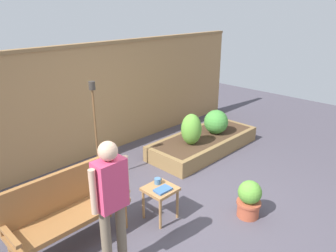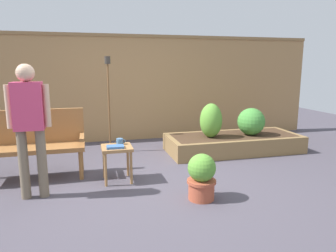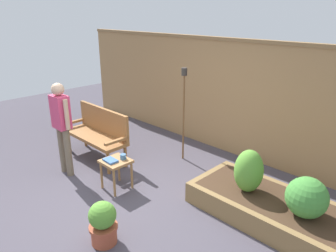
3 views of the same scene
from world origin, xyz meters
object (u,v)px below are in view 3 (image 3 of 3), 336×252
object	(u,v)px
side_table	(116,165)
cup_on_table	(123,157)
shrub_near_bench	(249,171)
garden_bench	(99,130)
person_by_bench	(62,121)
shrub_far_corner	(307,197)
potted_boxwood	(103,222)
tiki_torch	(184,98)
book_on_table	(110,160)

from	to	relation	value
side_table	cup_on_table	world-z (taller)	cup_on_table
shrub_near_bench	side_table	bearing A→B (deg)	-151.92
garden_bench	person_by_bench	xyz separation A→B (m)	(0.14, -0.76, 0.39)
cup_on_table	shrub_far_corner	xyz separation A→B (m)	(2.45, 0.81, 0.02)
potted_boxwood	tiki_torch	xyz separation A→B (m)	(-0.87, 2.35, 0.88)
book_on_table	person_by_bench	distance (m)	1.09
cup_on_table	shrub_far_corner	distance (m)	2.58
potted_boxwood	shrub_near_bench	bearing A→B (deg)	64.78
person_by_bench	book_on_table	bearing A→B (deg)	13.06
cup_on_table	person_by_bench	size ratio (longest dim) A/B	0.08
shrub_near_bench	cup_on_table	bearing A→B (deg)	-153.96
shrub_far_corner	cup_on_table	bearing A→B (deg)	-161.59
garden_bench	side_table	size ratio (longest dim) A/B	3.00
cup_on_table	book_on_table	distance (m)	0.20
book_on_table	potted_boxwood	xyz separation A→B (m)	(0.91, -0.77, -0.22)
shrub_far_corner	person_by_bench	bearing A→B (deg)	-160.77
garden_bench	book_on_table	bearing A→B (deg)	-25.61
garden_bench	shrub_far_corner	xyz separation A→B (m)	(3.64, 0.46, 0.00)
cup_on_table	tiki_torch	size ratio (longest dim) A/B	0.07
garden_bench	tiki_torch	world-z (taller)	tiki_torch
cup_on_table	tiki_torch	distance (m)	1.54
tiki_torch	cup_on_table	bearing A→B (deg)	-88.59
book_on_table	tiki_torch	xyz separation A→B (m)	(0.04, 1.57, 0.67)
tiki_torch	person_by_bench	world-z (taller)	tiki_torch
side_table	cup_on_table	size ratio (longest dim) A/B	3.81
shrub_near_bench	shrub_far_corner	world-z (taller)	shrub_near_bench
book_on_table	person_by_bench	size ratio (longest dim) A/B	0.14
book_on_table	cup_on_table	bearing A→B (deg)	68.35
cup_on_table	potted_boxwood	world-z (taller)	cup_on_table
side_table	potted_boxwood	size ratio (longest dim) A/B	0.88
side_table	potted_boxwood	bearing A→B (deg)	-43.67
potted_boxwood	shrub_near_bench	size ratio (longest dim) A/B	0.91
garden_bench	side_table	xyz separation A→B (m)	(1.14, -0.46, -0.15)
tiki_torch	garden_bench	bearing A→B (deg)	-137.96
garden_bench	cup_on_table	bearing A→B (deg)	-16.47
book_on_table	person_by_bench	world-z (taller)	person_by_bench
side_table	book_on_table	distance (m)	0.13
garden_bench	shrub_near_bench	distance (m)	2.89
garden_bench	tiki_torch	xyz separation A→B (m)	(1.16, 1.04, 0.62)
side_table	book_on_table	world-z (taller)	book_on_table
garden_bench	potted_boxwood	size ratio (longest dim) A/B	2.64
garden_bench	tiki_torch	bearing A→B (deg)	42.04
side_table	tiki_torch	xyz separation A→B (m)	(0.02, 1.50, 0.77)
side_table	person_by_bench	world-z (taller)	person_by_bench
potted_boxwood	shrub_far_corner	bearing A→B (deg)	47.61
book_on_table	shrub_far_corner	xyz separation A→B (m)	(2.53, 1.00, 0.05)
book_on_table	potted_boxwood	world-z (taller)	potted_boxwood
tiki_torch	potted_boxwood	bearing A→B (deg)	-69.66
shrub_far_corner	book_on_table	bearing A→B (deg)	-158.50
shrub_far_corner	potted_boxwood	bearing A→B (deg)	-132.39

